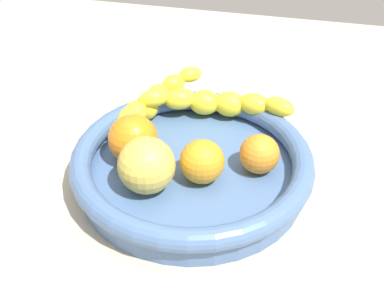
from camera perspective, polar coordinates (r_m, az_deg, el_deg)
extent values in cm
cube|color=#B9AC96|center=(72.62, 0.00, -4.41)|extent=(120.00, 120.00, 3.00)
cylinder|color=#49699A|center=(70.83, 0.00, -2.75)|extent=(30.36, 30.36, 2.50)
torus|color=#49699A|center=(69.13, 0.00, -1.02)|extent=(32.41, 32.41, 2.93)
ellipsoid|color=yellow|center=(82.32, -0.21, 8.23)|extent=(4.17, 4.48, 2.42)
ellipsoid|color=yellow|center=(81.57, -2.04, 7.23)|extent=(4.71, 4.66, 2.85)
ellipsoid|color=yellow|center=(80.48, -3.67, 6.02)|extent=(4.93, 4.76, 3.28)
ellipsoid|color=yellow|center=(79.10, -5.05, 4.62)|extent=(4.80, 4.76, 3.72)
ellipsoid|color=yellow|center=(76.57, -6.20, 4.10)|extent=(4.18, 3.75, 3.28)
ellipsoid|color=yellow|center=(73.83, -7.01, 3.45)|extent=(3.97, 3.11, 2.85)
ellipsoid|color=yellow|center=(70.97, -7.43, 2.72)|extent=(4.29, 3.35, 2.42)
ellipsoid|color=yellow|center=(76.33, 9.54, 4.66)|extent=(4.16, 5.38, 2.65)
ellipsoid|color=yellow|center=(77.77, 6.88, 4.96)|extent=(4.02, 5.25, 3.22)
ellipsoid|color=yellow|center=(78.80, 4.15, 4.99)|extent=(3.80, 4.76, 3.79)
ellipsoid|color=yellow|center=(79.05, 1.40, 5.20)|extent=(4.60, 5.37, 3.79)
ellipsoid|color=yellow|center=(78.51, -1.37, 5.58)|extent=(4.71, 5.59, 3.22)
ellipsoid|color=yellow|center=(77.57, -4.13, 5.68)|extent=(4.74, 5.43, 2.65)
sphere|color=orange|center=(66.33, 1.12, -1.34)|extent=(5.80, 5.80, 5.80)
sphere|color=orange|center=(69.82, -6.53, 1.10)|extent=(6.75, 6.75, 6.75)
sphere|color=orange|center=(68.57, 7.42, -0.49)|extent=(5.31, 5.31, 5.31)
sphere|color=#DEBF4C|center=(64.76, -5.02, -1.75)|extent=(7.30, 7.30, 7.30)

